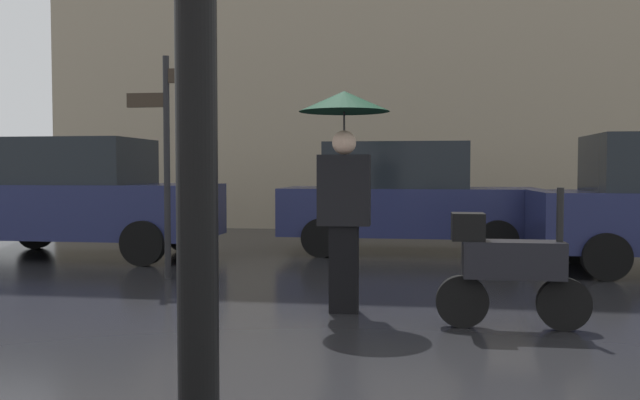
# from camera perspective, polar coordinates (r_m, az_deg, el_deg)

# --- Properties ---
(pedestrian_with_umbrella) EXTENTS (0.88, 0.88, 2.14)m
(pedestrian_with_umbrella) POSITION_cam_1_polar(r_m,az_deg,el_deg) (6.46, 2.07, 4.10)
(pedestrian_with_umbrella) COLOR black
(pedestrian_with_umbrella) RESTS_ON ground
(parked_scooter) EXTENTS (1.32, 0.32, 1.23)m
(parked_scooter) POSITION_cam_1_polar(r_m,az_deg,el_deg) (6.06, 15.71, -5.43)
(parked_scooter) COLOR black
(parked_scooter) RESTS_ON ground
(parked_car_left) EXTENTS (4.21, 1.83, 1.84)m
(parked_car_left) POSITION_cam_1_polar(r_m,az_deg,el_deg) (11.29, 7.23, 0.24)
(parked_car_left) COLOR #1E234C
(parked_car_left) RESTS_ON ground
(parked_car_distant) EXTENTS (4.22, 1.93, 1.88)m
(parked_car_distant) POSITION_cam_1_polar(r_m,az_deg,el_deg) (11.35, -19.82, 0.27)
(parked_car_distant) COLOR #1E234C
(parked_car_distant) RESTS_ON ground
(street_signpost) EXTENTS (1.08, 0.08, 2.82)m
(street_signpost) POSITION_cam_1_polar(r_m,az_deg,el_deg) (8.70, -12.91, 4.69)
(street_signpost) COLOR black
(street_signpost) RESTS_ON ground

